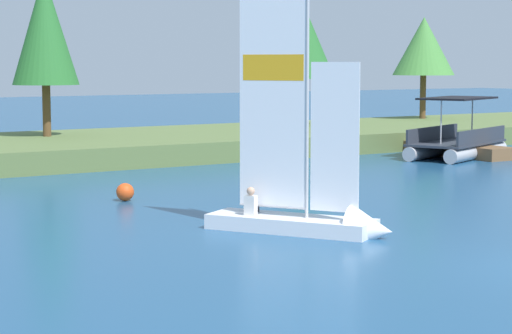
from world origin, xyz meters
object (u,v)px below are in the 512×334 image
pontoon_boat (457,142)px  shoreline_tree_midleft (45,29)px  shoreline_tree_centre (303,41)px  wooden_dock (454,149)px  channel_buoy (125,192)px  shoreline_tree_midright (424,46)px  sailboat (318,211)px

pontoon_boat → shoreline_tree_midleft: bearing=123.0°
shoreline_tree_centre → wooden_dock: bearing=-81.0°
channel_buoy → wooden_dock: bearing=15.4°
shoreline_tree_midleft → shoreline_tree_centre: 13.78m
shoreline_tree_centre → shoreline_tree_midright: size_ratio=1.07×
shoreline_tree_midright → sailboat: 33.94m
shoreline_tree_midleft → sailboat: size_ratio=1.05×
pontoon_boat → channel_buoy: (-17.62, -4.24, -0.40)m
shoreline_tree_midright → sailboat: size_ratio=0.86×
shoreline_tree_midleft → shoreline_tree_centre: bearing=0.6°
shoreline_tree_midleft → sailboat: bearing=-93.9°
pontoon_boat → channel_buoy: pontoon_boat is taller
wooden_dock → channel_buoy: 18.95m
shoreline_tree_centre → channel_buoy: 22.69m
shoreline_tree_centre → wooden_dock: 10.73m
pontoon_boat → channel_buoy: bearing=171.2°
shoreline_tree_midleft → shoreline_tree_midright: 23.03m
shoreline_tree_midleft → wooden_dock: bearing=-31.3°
shoreline_tree_midleft → wooden_dock: shoreline_tree_midleft is taller
shoreline_tree_midright → pontoon_boat: size_ratio=0.96×
channel_buoy → shoreline_tree_midleft: bearing=78.1°
wooden_dock → sailboat: sailboat is taller
shoreline_tree_midright → shoreline_tree_midleft: bearing=-177.0°
shoreline_tree_centre → shoreline_tree_midright: 9.29m
shoreline_tree_midleft → channel_buoy: bearing=-101.9°
shoreline_tree_centre → channel_buoy: size_ratio=11.69×
shoreline_tree_centre → wooden_dock: (1.49, -9.43, -4.89)m
shoreline_tree_centre → sailboat: size_ratio=0.92×
shoreline_tree_midleft → wooden_dock: size_ratio=1.18×
sailboat → wooden_dock: bearing=95.8°
shoreline_tree_midleft → pontoon_boat: shoreline_tree_midleft is taller
wooden_dock → sailboat: bearing=-143.1°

